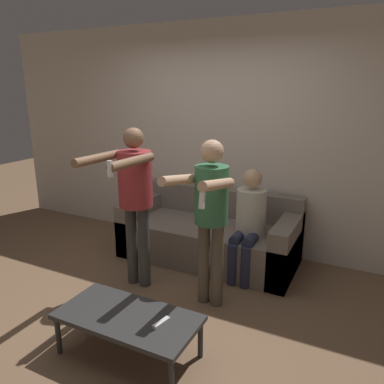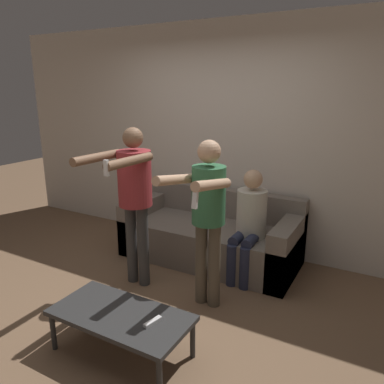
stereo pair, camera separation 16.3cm
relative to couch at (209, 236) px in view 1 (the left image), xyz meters
The scene contains 8 objects.
ground_plane 1.32m from the couch, 94.76° to the right, with size 14.00×14.00×0.00m, color brown.
wall_back 1.18m from the couch, 102.73° to the left, with size 6.40×0.06×2.70m.
couch is the anchor object (origin of this frame).
person_standing_left 1.22m from the couch, 113.92° to the right, with size 0.45×0.77×1.60m.
person_standing_right 1.19m from the couch, 66.09° to the right, with size 0.41×0.72×1.53m.
person_seated 0.67m from the couch, 20.36° to the right, with size 0.31×0.53×1.15m.
coffee_table 1.81m from the couch, 85.39° to the right, with size 1.06×0.52×0.34m.
remote_on_table 1.84m from the couch, 76.66° to the right, with size 0.07×0.15×0.02m.
Camera 1 is at (1.74, -2.44, 1.96)m, focal length 35.00 mm.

